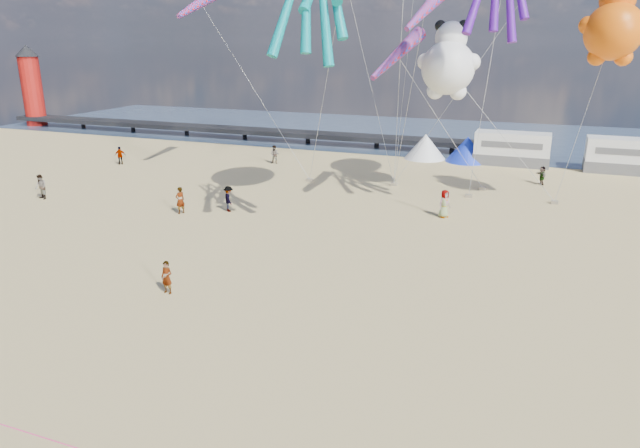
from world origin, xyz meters
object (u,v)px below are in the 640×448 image
at_px(beachgoer_4, 542,175).
at_px(sandbag_a, 310,180).
at_px(beachgoer_7, 275,155).
at_px(windsock_right, 425,10).
at_px(sandbag_e, 394,184).
at_px(beachgoer_5, 180,200).
at_px(tent_white, 425,146).
at_px(beachgoer_3, 120,156).
at_px(sandbag_c, 554,202).
at_px(windsock_left, 200,3).
at_px(windsock_mid, 397,55).
at_px(kite_teddy_orange, 614,31).
at_px(motorhome_1, 627,156).
at_px(kite_panda, 448,68).
at_px(sandbag_b, 469,196).
at_px(beachgoer_2, 229,199).
at_px(motorhome_0, 512,149).
at_px(beachgoer_1, 41,187).
at_px(tent_blue, 467,149).
at_px(beachgoer_0, 444,204).
at_px(sandbag_d, 483,188).
at_px(lighthouse, 32,91).
at_px(standing_person, 167,277).

bearing_deg(beachgoer_4, sandbag_a, -98.96).
bearing_deg(beachgoer_7, windsock_right, -46.32).
bearing_deg(sandbag_e, beachgoer_5, -131.86).
xyz_separation_m(tent_white, beachgoer_3, (-25.84, -13.01, -0.37)).
distance_m(beachgoer_5, sandbag_e, 17.03).
distance_m(sandbag_e, windsock_right, 15.49).
height_order(sandbag_a, sandbag_c, same).
distance_m(sandbag_c, windsock_left, 30.62).
xyz_separation_m(beachgoer_3, sandbag_a, (18.93, 0.15, -0.72)).
bearing_deg(windsock_mid, kite_teddy_orange, 27.63).
bearing_deg(motorhome_1, kite_panda, -134.53).
relative_size(beachgoer_4, sandbag_b, 2.98).
height_order(beachgoer_2, windsock_mid, windsock_mid).
distance_m(motorhome_0, kite_panda, 16.38).
bearing_deg(sandbag_c, beachgoer_1, -160.69).
relative_size(beachgoer_3, windsock_mid, 0.27).
height_order(beachgoer_4, sandbag_b, beachgoer_4).
height_order(tent_white, tent_blue, same).
bearing_deg(motorhome_0, beachgoer_0, -98.97).
xyz_separation_m(sandbag_d, sandbag_e, (-6.73, -1.14, 0.00)).
relative_size(beachgoer_5, sandbag_c, 3.62).
bearing_deg(tent_white, sandbag_e, -90.58).
bearing_deg(tent_blue, kite_teddy_orange, -57.09).
distance_m(beachgoer_0, windsock_left, 24.79).
xyz_separation_m(beachgoer_0, kite_teddy_orange, (8.72, 3.87, 10.59)).
bearing_deg(beachgoer_1, beachgoer_5, 20.35).
distance_m(beachgoer_7, sandbag_e, 13.21).
xyz_separation_m(motorhome_1, sandbag_d, (-10.89, -10.58, -1.39)).
bearing_deg(sandbag_e, tent_blue, 70.64).
bearing_deg(beachgoer_5, tent_blue, 169.06).
xyz_separation_m(tent_white, tent_blue, (4.00, 0.00, 0.00)).
distance_m(tent_blue, beachgoer_1, 36.75).
relative_size(lighthouse, kite_teddy_orange, 1.55).
xyz_separation_m(beachgoer_5, beachgoer_7, (-1.14, 16.89, -0.05)).
bearing_deg(beachgoer_1, tent_blue, 60.16).
height_order(motorhome_0, kite_panda, kite_panda).
relative_size(beachgoer_2, sandbag_a, 3.47).
distance_m(beachgoer_7, sandbag_c, 24.98).
distance_m(beachgoer_4, beachgoer_5, 28.15).
distance_m(standing_person, beachgoer_7, 28.91).
xyz_separation_m(beachgoer_1, beachgoer_5, (11.46, 0.61, -0.00)).
bearing_deg(tent_white, motorhome_1, 0.00).
height_order(sandbag_d, sandbag_e, same).
distance_m(motorhome_0, sandbag_d, 10.76).
height_order(kite_panda, windsock_left, windsock_left).
xyz_separation_m(beachgoer_1, windsock_left, (7.36, 11.02, 12.91)).
xyz_separation_m(beachgoer_3, beachgoer_5, (14.37, -11.38, 0.07)).
xyz_separation_m(beachgoer_3, sandbag_e, (25.72, 1.29, -0.72)).
xyz_separation_m(lighthouse, beachgoer_3, (28.16, -17.01, -3.67)).
bearing_deg(sandbag_d, beachgoer_3, -175.72).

